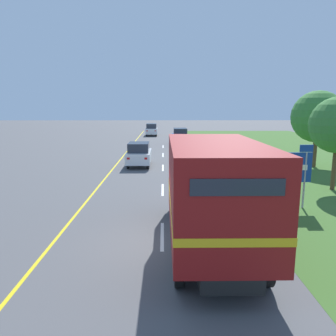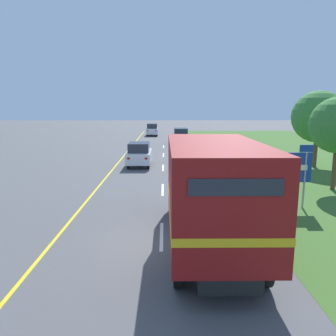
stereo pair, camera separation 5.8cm
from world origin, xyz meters
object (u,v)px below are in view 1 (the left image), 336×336
(horse_trailer_truck, at_px, (211,188))
(lead_car_blue_ahead, at_px, (180,137))
(lead_car_white, at_px, (139,154))
(lead_car_white_ahead, at_px, (152,130))
(roadside_tree_mid, at_px, (318,117))
(delineator_post, at_px, (263,204))
(highway_sign, at_px, (292,169))

(horse_trailer_truck, xyz_separation_m, lead_car_blue_ahead, (0.46, 28.89, -0.97))
(lead_car_white, xyz_separation_m, lead_car_blue_ahead, (3.87, 13.92, 0.08))
(lead_car_white, bearing_deg, lead_car_white_ahead, 89.96)
(lead_car_white_ahead, bearing_deg, lead_car_white, -90.04)
(lead_car_blue_ahead, relative_size, roadside_tree_mid, 0.76)
(roadside_tree_mid, relative_size, delineator_post, 6.02)
(roadside_tree_mid, height_order, delineator_post, roadside_tree_mid)
(highway_sign, bearing_deg, lead_car_blue_ahead, 98.62)
(lead_car_blue_ahead, relative_size, highway_sign, 1.51)
(lead_car_blue_ahead, distance_m, highway_sign, 25.05)
(lead_car_white, xyz_separation_m, delineator_post, (6.11, -11.83, -0.42))
(lead_car_white_ahead, distance_m, delineator_post, 39.13)
(horse_trailer_truck, distance_m, highway_sign, 5.91)
(lead_car_white, relative_size, delineator_post, 4.08)
(lead_car_white, bearing_deg, delineator_post, -62.71)
(lead_car_white, bearing_deg, roadside_tree_mid, -2.60)
(lead_car_white_ahead, distance_m, roadside_tree_mid, 30.63)
(lead_car_white, height_order, highway_sign, highway_sign)
(lead_car_blue_ahead, distance_m, roadside_tree_mid, 17.58)
(lead_car_white_ahead, xyz_separation_m, highway_sign, (7.60, -37.65, 0.85))
(highway_sign, bearing_deg, horse_trailer_truck, -135.60)
(lead_car_blue_ahead, height_order, highway_sign, highway_sign)
(delineator_post, bearing_deg, roadside_tree_mid, 57.09)
(lead_car_white, relative_size, lead_car_white_ahead, 0.95)
(lead_car_white, distance_m, lead_car_blue_ahead, 14.45)
(roadside_tree_mid, bearing_deg, lead_car_blue_ahead, 123.21)
(highway_sign, bearing_deg, lead_car_white_ahead, 101.41)
(lead_car_blue_ahead, bearing_deg, lead_car_white_ahead, 106.61)
(roadside_tree_mid, bearing_deg, lead_car_white, 177.40)
(roadside_tree_mid, bearing_deg, highway_sign, -119.36)
(lead_car_white, relative_size, highway_sign, 1.34)
(lead_car_white_ahead, relative_size, roadside_tree_mid, 0.71)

